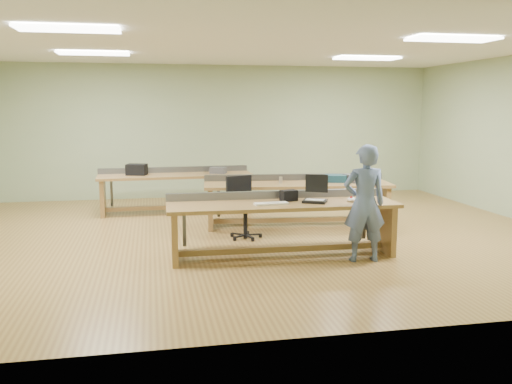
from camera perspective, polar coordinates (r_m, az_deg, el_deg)
floor at (r=8.83m, az=-0.39°, el=-4.53°), size 10.00×10.00×0.00m
ceiling at (r=8.64m, az=-0.41°, el=15.22°), size 10.00×10.00×0.00m
wall_back at (r=12.55m, az=-3.79°, el=6.37°), size 10.00×0.04×3.00m
wall_front at (r=4.74m, az=8.55°, el=2.15°), size 10.00×0.04×3.00m
fluor_panels at (r=8.63m, az=-0.41°, el=15.02°), size 6.20×3.50×0.03m
workbench_front at (r=7.53m, az=2.74°, el=-2.49°), size 3.19×0.91×0.86m
workbench_mid at (r=9.49m, az=4.33°, el=-0.13°), size 3.30×1.19×0.86m
workbench_back at (r=10.80m, az=-8.44°, el=0.87°), size 3.01×0.88×0.86m
person at (r=7.34m, az=11.34°, el=-1.18°), size 0.60×0.42×1.57m
laptop_base at (r=7.52m, az=6.21°, el=-0.97°), size 0.40×0.38×0.03m
laptop_screen at (r=7.61m, az=6.41°, el=0.91°), size 0.29×0.16×0.25m
keyboard at (r=7.31m, az=1.61°, el=-1.23°), size 0.47×0.19×0.03m
trackball_mouse at (r=7.66m, az=10.04°, el=-0.77°), size 0.15×0.17×0.06m
camera_bag at (r=7.61m, az=3.47°, el=-0.37°), size 0.25×0.19×0.15m
task_chair at (r=8.57m, az=-1.28°, el=-2.50°), size 0.66×0.66×0.97m
parts_bin_teal at (r=9.64m, az=8.37°, el=1.43°), size 0.41×0.35×0.12m
parts_bin_grey at (r=9.76m, az=10.72°, el=1.49°), size 0.57×0.48×0.13m
mug at (r=9.57m, az=5.86°, el=1.34°), size 0.17×0.17×0.10m
drinks_can at (r=9.39m, az=2.62°, el=1.28°), size 0.07×0.07×0.11m
storage_box_back at (r=10.76m, az=-12.45°, el=2.32°), size 0.43×0.36×0.21m
tray_back at (r=10.81m, az=-3.99°, el=2.30°), size 0.37×0.33×0.12m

